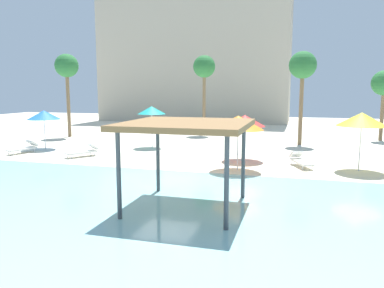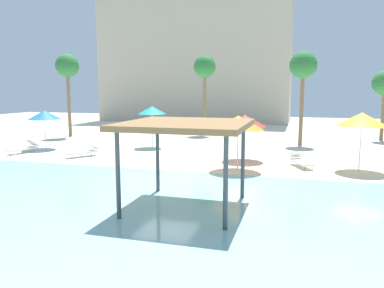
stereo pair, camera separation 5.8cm
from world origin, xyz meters
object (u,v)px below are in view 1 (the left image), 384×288
at_px(palm_tree_2, 384,84).
at_px(lounge_chair_2, 300,160).
at_px(lounge_chair_1, 84,151).
at_px(beach_umbrella_blue_2, 44,115).
at_px(beach_umbrella_yellow_1, 362,119).
at_px(lounge_chair_3, 24,148).
at_px(beach_umbrella_teal_0, 152,110).
at_px(beach_umbrella_orange_3, 238,123).
at_px(beach_umbrella_red_4, 245,121).
at_px(palm_tree_1, 67,68).
at_px(palm_tree_3, 204,69).
at_px(palm_tree_0, 303,67).
at_px(shade_pavilion, 187,128).

bearing_deg(palm_tree_2, lounge_chair_2, -116.63).
bearing_deg(lounge_chair_1, beach_umbrella_blue_2, -81.15).
distance_m(beach_umbrella_yellow_1, lounge_chair_2, 3.49).
bearing_deg(lounge_chair_3, lounge_chair_1, 104.03).
bearing_deg(lounge_chair_2, palm_tree_2, 131.41).
distance_m(beach_umbrella_teal_0, beach_umbrella_orange_3, 8.85).
relative_size(beach_umbrella_blue_2, beach_umbrella_orange_3, 0.95).
height_order(beach_umbrella_red_4, lounge_chair_3, beach_umbrella_red_4).
height_order(lounge_chair_3, palm_tree_1, palm_tree_1).
height_order(beach_umbrella_teal_0, beach_umbrella_yellow_1, beach_umbrella_yellow_1).
xyz_separation_m(palm_tree_1, palm_tree_3, (10.43, 4.58, 0.02)).
height_order(beach_umbrella_orange_3, lounge_chair_1, beach_umbrella_orange_3).
height_order(beach_umbrella_blue_2, palm_tree_0, palm_tree_0).
height_order(beach_umbrella_red_4, palm_tree_1, palm_tree_1).
relative_size(lounge_chair_2, palm_tree_3, 0.29).
bearing_deg(palm_tree_1, lounge_chair_3, -75.66).
xyz_separation_m(lounge_chair_2, lounge_chair_3, (-16.52, -0.34, 0.00)).
bearing_deg(palm_tree_1, beach_umbrella_red_4, -22.93).
relative_size(beach_umbrella_teal_0, beach_umbrella_blue_2, 1.10).
bearing_deg(beach_umbrella_yellow_1, beach_umbrella_teal_0, 161.27).
relative_size(beach_umbrella_red_4, palm_tree_0, 0.39).
height_order(beach_umbrella_yellow_1, palm_tree_0, palm_tree_0).
height_order(beach_umbrella_blue_2, lounge_chair_2, beach_umbrella_blue_2).
distance_m(beach_umbrella_yellow_1, lounge_chair_1, 15.12).
distance_m(beach_umbrella_teal_0, palm_tree_1, 10.02).
relative_size(lounge_chair_3, palm_tree_0, 0.30).
distance_m(shade_pavilion, lounge_chair_2, 9.19).
relative_size(shade_pavilion, beach_umbrella_red_4, 1.56).
bearing_deg(lounge_chair_2, palm_tree_3, -168.16).
bearing_deg(beach_umbrella_red_4, beach_umbrella_teal_0, 156.00).
distance_m(beach_umbrella_red_4, palm_tree_1, 17.19).
distance_m(beach_umbrella_yellow_1, palm_tree_1, 22.85).
bearing_deg(beach_umbrella_yellow_1, palm_tree_3, 131.15).
bearing_deg(beach_umbrella_blue_2, beach_umbrella_teal_0, 21.28).
distance_m(shade_pavilion, beach_umbrella_teal_0, 13.46).
distance_m(beach_umbrella_blue_2, palm_tree_1, 7.37).
distance_m(beach_umbrella_orange_3, lounge_chair_1, 9.59).
height_order(beach_umbrella_red_4, palm_tree_2, palm_tree_2).
bearing_deg(lounge_chair_1, palm_tree_1, -108.36).
bearing_deg(beach_umbrella_blue_2, lounge_chair_3, -98.19).
xyz_separation_m(lounge_chair_1, lounge_chair_2, (12.25, 0.46, 0.00)).
bearing_deg(palm_tree_1, lounge_chair_2, -22.09).
distance_m(beach_umbrella_red_4, palm_tree_2, 14.39).
bearing_deg(lounge_chair_1, palm_tree_2, 157.71).
distance_m(beach_umbrella_blue_2, palm_tree_0, 17.84).
bearing_deg(lounge_chair_3, palm_tree_1, -150.03).
bearing_deg(lounge_chair_3, palm_tree_0, 132.53).
height_order(beach_umbrella_red_4, lounge_chair_1, beach_umbrella_red_4).
distance_m(beach_umbrella_orange_3, palm_tree_1, 18.44).
relative_size(beach_umbrella_yellow_1, beach_umbrella_blue_2, 1.11).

